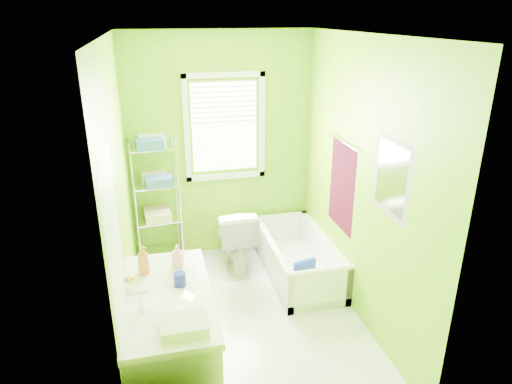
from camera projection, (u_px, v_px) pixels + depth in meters
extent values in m
plane|color=silver|center=(249.00, 319.00, 4.40)|extent=(2.90, 2.90, 0.00)
cube|color=#66A107|center=(221.00, 148.00, 5.24)|extent=(2.10, 0.04, 2.60)
cube|color=#66A107|center=(302.00, 284.00, 2.61)|extent=(2.10, 0.04, 2.60)
cube|color=#66A107|center=(121.00, 205.00, 3.70)|extent=(0.04, 2.90, 2.60)
cube|color=#66A107|center=(360.00, 184.00, 4.15)|extent=(0.04, 2.90, 2.60)
cube|color=white|center=(246.00, 34.00, 3.45)|extent=(2.10, 2.90, 0.04)
cube|color=white|center=(225.00, 127.00, 5.15)|extent=(0.74, 0.01, 1.01)
cube|color=white|center=(226.00, 176.00, 5.34)|extent=(0.92, 0.05, 0.06)
cube|color=white|center=(223.00, 75.00, 4.92)|extent=(0.92, 0.05, 0.06)
cube|color=white|center=(186.00, 130.00, 5.04)|extent=(0.06, 0.05, 1.22)
cube|color=white|center=(262.00, 125.00, 5.22)|extent=(0.06, 0.05, 1.22)
cube|color=white|center=(224.00, 102.00, 5.02)|extent=(0.72, 0.02, 0.50)
cube|color=white|center=(123.00, 307.00, 2.91)|extent=(0.02, 0.80, 2.00)
sphere|color=gold|center=(130.00, 279.00, 3.22)|extent=(0.07, 0.07, 0.07)
cube|color=#3B0617|center=(342.00, 186.00, 4.52)|extent=(0.02, 0.58, 0.90)
cylinder|color=silver|center=(344.00, 142.00, 4.35)|extent=(0.02, 0.62, 0.02)
cube|color=#CC5972|center=(392.00, 178.00, 3.56)|extent=(0.02, 0.54, 0.64)
cube|color=white|center=(391.00, 178.00, 3.56)|extent=(0.01, 0.44, 0.54)
cube|color=white|center=(297.00, 270.00, 5.15)|extent=(0.67, 1.44, 0.10)
cube|color=white|center=(272.00, 260.00, 5.02)|extent=(0.07, 1.44, 0.43)
cube|color=white|center=(323.00, 254.00, 5.15)|extent=(0.07, 1.44, 0.43)
cube|color=white|center=(320.00, 291.00, 4.46)|extent=(0.67, 0.07, 0.43)
cube|color=white|center=(281.00, 230.00, 5.71)|extent=(0.67, 0.07, 0.43)
cylinder|color=white|center=(321.00, 272.00, 4.39)|extent=(0.67, 0.07, 0.07)
cylinder|color=#122DA9|center=(312.00, 286.00, 4.69)|extent=(0.36, 0.36, 0.06)
cylinder|color=yellow|center=(312.00, 281.00, 4.67)|extent=(0.34, 0.34, 0.05)
cube|color=#122DA9|center=(305.00, 270.00, 4.76)|extent=(0.26, 0.11, 0.23)
imported|color=white|center=(235.00, 237.00, 5.18)|extent=(0.44, 0.76, 0.77)
cube|color=silver|center=(172.00, 349.00, 3.38)|extent=(0.59, 1.18, 0.86)
cube|color=silver|center=(167.00, 297.00, 3.21)|extent=(0.62, 1.21, 0.05)
ellipsoid|color=white|center=(172.00, 311.00, 3.07)|extent=(0.41, 0.53, 0.14)
cylinder|color=silver|center=(141.00, 302.00, 2.99)|extent=(0.03, 0.03, 0.16)
cylinder|color=silver|center=(140.00, 293.00, 2.97)|extent=(0.12, 0.02, 0.02)
imported|color=#D96440|center=(143.00, 260.00, 3.42)|extent=(0.13, 0.13, 0.23)
imported|color=pink|center=(178.00, 256.00, 3.53)|extent=(0.10, 0.10, 0.18)
cylinder|color=#171B98|center=(180.00, 279.00, 3.29)|extent=(0.09, 0.09, 0.10)
cube|color=silver|center=(184.00, 325.00, 2.82)|extent=(0.29, 0.23, 0.07)
cylinder|color=silver|center=(136.00, 212.00, 4.92)|extent=(0.02, 0.02, 1.51)
cylinder|color=silver|center=(134.00, 202.00, 5.18)|extent=(0.02, 0.02, 1.51)
cylinder|color=silver|center=(180.00, 206.00, 5.06)|extent=(0.02, 0.02, 1.51)
cylinder|color=silver|center=(176.00, 197.00, 5.31)|extent=(0.02, 0.02, 1.51)
cube|color=silver|center=(161.00, 252.00, 5.34)|extent=(0.52, 0.35, 0.02)
cube|color=silver|center=(158.00, 219.00, 5.19)|extent=(0.52, 0.35, 0.02)
cube|color=silver|center=(155.00, 184.00, 5.03)|extent=(0.52, 0.35, 0.02)
cube|color=silver|center=(152.00, 147.00, 4.88)|extent=(0.52, 0.35, 0.02)
cube|color=#2E5DA8|center=(150.00, 144.00, 4.76)|extent=(0.30, 0.21, 0.10)
cube|color=silver|center=(151.00, 139.00, 4.96)|extent=(0.30, 0.21, 0.10)
cube|color=#2E5DA8|center=(159.00, 182.00, 4.93)|extent=(0.30, 0.21, 0.10)
cube|color=#D1C67F|center=(154.00, 176.00, 5.11)|extent=(0.30, 0.21, 0.10)
cube|color=#D1C67F|center=(158.00, 217.00, 5.10)|extent=(0.30, 0.21, 0.10)
cube|color=#C788A0|center=(156.00, 210.00, 5.27)|extent=(0.30, 0.21, 0.10)
cube|color=#C788A0|center=(182.00, 236.00, 5.35)|extent=(0.05, 0.26, 0.47)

